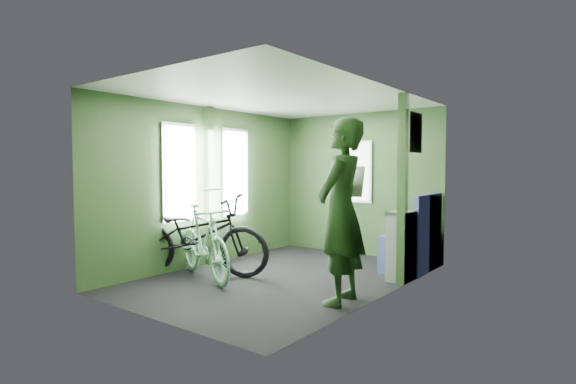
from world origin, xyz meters
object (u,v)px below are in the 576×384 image
(bicycle_mint, at_px, (204,279))
(passenger, at_px, (341,211))
(bicycle_black, at_px, (196,275))
(waste_box, at_px, (401,246))
(bench_seat, at_px, (413,247))

(bicycle_mint, distance_m, passenger, 2.14)
(bicycle_black, height_order, waste_box, waste_box)
(passenger, bearing_deg, waste_box, 166.31)
(passenger, height_order, bench_seat, passenger)
(bicycle_mint, bearing_deg, waste_box, -32.87)
(bicycle_black, distance_m, waste_box, 2.67)
(passenger, relative_size, bench_seat, 1.83)
(bicycle_black, bearing_deg, passenger, -110.20)
(bicycle_black, xyz_separation_m, bicycle_mint, (0.24, -0.08, 0.00))
(waste_box, bearing_deg, bicycle_mint, -143.92)
(bicycle_mint, relative_size, bench_seat, 1.50)
(bicycle_black, relative_size, bench_seat, 1.90)
(waste_box, bearing_deg, bench_seat, 99.42)
(waste_box, height_order, bench_seat, bench_seat)
(waste_box, bearing_deg, passenger, -94.92)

